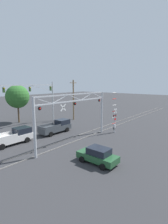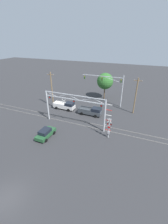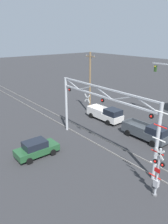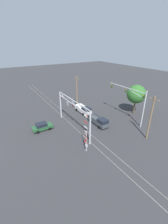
# 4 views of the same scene
# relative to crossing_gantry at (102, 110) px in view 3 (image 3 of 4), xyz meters

# --- Properties ---
(rail_track_near) EXTENTS (80.00, 0.08, 0.10)m
(rail_track_near) POSITION_rel_crossing_gantry_xyz_m (0.01, 0.28, -4.17)
(rail_track_near) COLOR gray
(rail_track_near) RESTS_ON ground_plane
(rail_track_far) EXTENTS (80.00, 0.08, 0.10)m
(rail_track_far) POSITION_rel_crossing_gantry_xyz_m (0.01, 1.72, -4.17)
(rail_track_far) COLOR gray
(rail_track_far) RESTS_ON ground_plane
(crossing_gantry) EXTENTS (12.53, 0.30, 6.42)m
(crossing_gantry) POSITION_rel_crossing_gantry_xyz_m (0.00, 0.00, 0.00)
(crossing_gantry) COLOR #B7BABF
(crossing_gantry) RESTS_ON ground_plane
(crossing_signal_mast) EXTENTS (1.18, 0.35, 6.35)m
(crossing_signal_mast) POSITION_rel_crossing_gantry_xyz_m (7.35, -1.58, -2.14)
(crossing_signal_mast) COLOR #B7BABF
(crossing_signal_mast) RESTS_ON ground_plane
(pickup_truck_lead) EXTENTS (5.36, 2.12, 1.91)m
(pickup_truck_lead) POSITION_rel_crossing_gantry_xyz_m (1.61, 5.42, -3.29)
(pickup_truck_lead) COLOR #3D4247
(pickup_truck_lead) RESTS_ON ground_plane
(pickup_truck_following) EXTENTS (5.36, 2.12, 1.91)m
(pickup_truck_following) POSITION_rel_crossing_gantry_xyz_m (-5.35, 5.84, -3.29)
(pickup_truck_following) COLOR silver
(pickup_truck_following) RESTS_ON ground_plane
(sedan_waiting) EXTENTS (2.02, 4.07, 1.57)m
(sedan_waiting) POSITION_rel_crossing_gantry_xyz_m (-2.89, -5.69, -3.43)
(sedan_waiting) COLOR #23512D
(sedan_waiting) RESTS_ON ground_plane
(utility_pole_left) EXTENTS (1.80, 0.28, 8.79)m
(utility_pole_left) POSITION_rel_crossing_gantry_xyz_m (-8.82, 5.87, 0.33)
(utility_pole_left) COLOR brown
(utility_pole_left) RESTS_ON ground_plane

